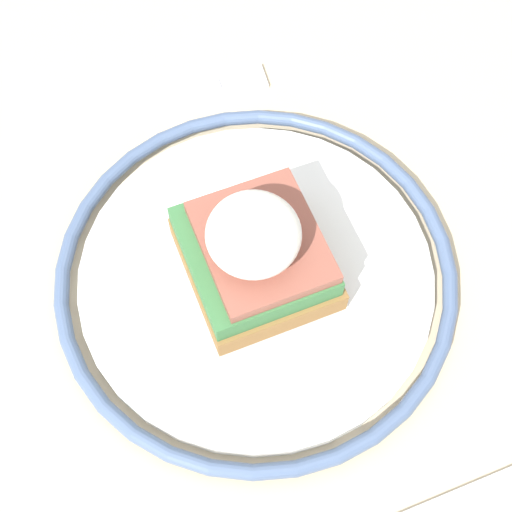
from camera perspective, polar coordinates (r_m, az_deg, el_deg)
ground_plane at (r=1.18m, az=-2.83°, el=-15.97°), size 6.00×6.00×0.00m
dining_table at (r=0.59m, az=-5.42°, el=-5.08°), size 1.02×0.72×0.72m
plate at (r=0.47m, az=0.00°, el=-1.49°), size 0.26×0.26×0.02m
sandwich at (r=0.43m, az=-0.05°, el=0.44°), size 0.09×0.09×0.08m
fork at (r=0.56m, az=-5.60°, el=12.94°), size 0.03×0.14×0.00m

